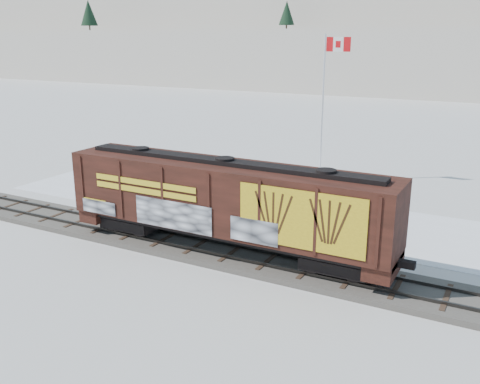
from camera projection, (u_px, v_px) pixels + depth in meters
The scene contains 8 objects.
ground at pixel (232, 257), 26.40m from camera, with size 500.00×500.00×0.00m, color white.
rail_track at pixel (232, 255), 26.36m from camera, with size 50.00×3.40×0.43m.
parking_strip at pixel (292, 215), 32.74m from camera, with size 40.00×8.00×0.03m, color white.
hopper_railcar at pixel (225, 200), 25.75m from camera, with size 16.71×3.06×4.47m.
flagpole at pixel (323, 130), 39.38m from camera, with size 2.30×0.90×10.69m.
car_silver at pixel (146, 185), 36.19m from camera, with size 1.92×4.78×1.63m, color silver.
car_white at pixel (310, 208), 31.70m from camera, with size 1.43×4.10×1.35m, color silver.
car_dark at pixel (351, 210), 31.52m from camera, with size 1.82×4.48×1.30m, color #212429.
Camera 1 is at (11.91, -21.35, 10.48)m, focal length 40.00 mm.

